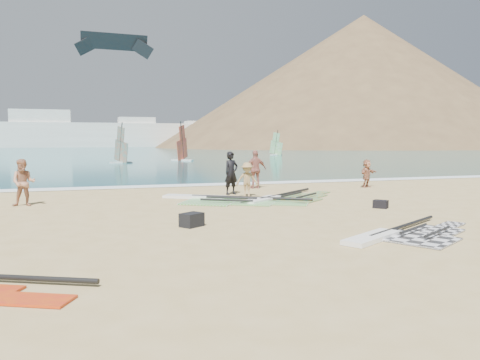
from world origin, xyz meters
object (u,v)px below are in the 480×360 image
object	(u,v)px
gear_bag_near	(192,220)
beachgoer_mid	(247,180)
beachgoer_right	(367,173)
beachgoer_left	(24,183)
person_wetsuit	(231,173)
rig_green	(220,200)
rig_orange	(285,198)
rig_grey	(405,235)
gear_bag_far	(381,204)
beachgoer_back	(256,169)

from	to	relation	value
gear_bag_near	beachgoer_mid	world-z (taller)	beachgoer_mid
beachgoer_right	beachgoer_left	bearing A→B (deg)	159.82
person_wetsuit	beachgoer_right	distance (m)	7.89
rig_green	beachgoer_mid	distance (m)	1.90
rig_green	beachgoer_mid	size ratio (longest dim) A/B	3.72
rig_green	gear_bag_near	size ratio (longest dim) A/B	9.07
rig_orange	beachgoer_left	world-z (taller)	beachgoer_left
rig_orange	person_wetsuit	world-z (taller)	person_wetsuit
person_wetsuit	rig_grey	bearing A→B (deg)	-101.11
rig_grey	gear_bag_far	xyz separation A→B (m)	(2.41, 4.57, 0.10)
beachgoer_left	beachgoer_mid	xyz separation A→B (m)	(9.05, 0.10, -0.13)
gear_bag_far	person_wetsuit	size ratio (longest dim) A/B	0.25
gear_bag_far	beachgoer_back	xyz separation A→B (m)	(-2.03, 8.09, 0.85)
beachgoer_mid	beachgoer_back	bearing A→B (deg)	74.84
beachgoer_left	beachgoer_right	world-z (taller)	beachgoer_left
rig_grey	beachgoer_back	xyz separation A→B (m)	(0.38, 12.66, 0.95)
rig_grey	rig_green	distance (m)	8.83
rig_green	beachgoer_left	distance (m)	7.65
beachgoer_left	gear_bag_far	bearing A→B (deg)	-15.54
beachgoer_mid	beachgoer_back	xyz separation A→B (m)	(1.60, 3.33, 0.23)
rig_grey	beachgoer_mid	xyz separation A→B (m)	(-1.22, 9.33, 0.72)
person_wetsuit	beachgoer_mid	size ratio (longest dim) A/B	1.29
gear_bag_far	beachgoer_mid	xyz separation A→B (m)	(-3.63, 4.76, 0.62)
beachgoer_left	rig_grey	bearing A→B (deg)	-37.31
beachgoer_mid	beachgoer_left	bearing A→B (deg)	-168.90
beachgoer_left	beachgoer_back	distance (m)	11.18
rig_green	person_wetsuit	xyz separation A→B (m)	(1.09, 2.04, 0.94)
rig_grey	person_wetsuit	xyz separation A→B (m)	(-1.62, 10.44, 0.95)
rig_green	gear_bag_near	bearing A→B (deg)	-82.32
rig_green	beachgoer_back	bearing A→B (deg)	85.40
gear_bag_far	beachgoer_right	bearing A→B (deg)	60.74
person_wetsuit	beachgoer_left	distance (m)	8.73
rig_orange	beachgoer_back	size ratio (longest dim) A/B	2.69
beachgoer_left	beachgoer_back	size ratio (longest dim) A/B	0.91
rig_green	beachgoer_back	distance (m)	5.34
beachgoer_mid	beachgoer_right	distance (m)	7.71
gear_bag_near	beachgoer_mid	size ratio (longest dim) A/B	0.41
person_wetsuit	beachgoer_right	bearing A→B (deg)	-13.20
beachgoer_left	beachgoer_mid	bearing A→B (deg)	5.26
rig_green	beachgoer_right	size ratio (longest dim) A/B	3.81
rig_green	beachgoer_back	size ratio (longest dim) A/B	2.87
rig_grey	beachgoer_back	distance (m)	12.70
gear_bag_near	beachgoer_mid	xyz separation A→B (m)	(3.82, 6.23, 0.57)
beachgoer_left	beachgoer_back	world-z (taller)	beachgoer_back
rig_green	beachgoer_back	xyz separation A→B (m)	(3.09, 4.26, 0.94)
beachgoer_left	beachgoer_back	xyz separation A→B (m)	(10.64, 3.43, 0.09)
rig_orange	beachgoer_mid	bearing A→B (deg)	97.89
rig_orange	gear_bag_near	bearing A→B (deg)	-175.37
person_wetsuit	beachgoer_back	bearing A→B (deg)	28.04
rig_grey	person_wetsuit	distance (m)	10.61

